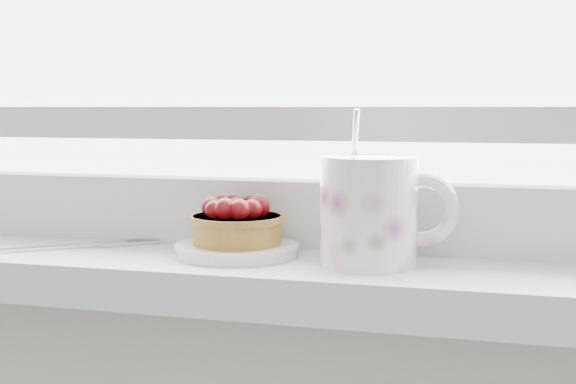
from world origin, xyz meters
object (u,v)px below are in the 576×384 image
(saucer, at_px, (237,250))
(fork, at_px, (59,247))
(floral_mug, at_px, (372,209))
(raspberry_tart, at_px, (237,222))

(saucer, xyz_separation_m, fork, (-0.19, -0.01, -0.00))
(floral_mug, bearing_deg, saucer, 175.90)
(fork, bearing_deg, raspberry_tart, 4.06)
(raspberry_tart, xyz_separation_m, fork, (-0.19, -0.01, -0.03))
(saucer, height_order, fork, saucer)
(raspberry_tart, bearing_deg, saucer, -158.29)
(raspberry_tart, relative_size, floral_mug, 0.63)
(floral_mug, xyz_separation_m, fork, (-0.33, -0.00, -0.05))
(saucer, height_order, floral_mug, floral_mug)
(saucer, height_order, raspberry_tart, raspberry_tart)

